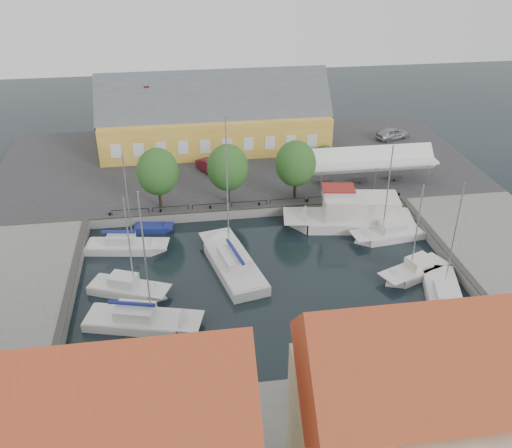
{
  "coord_description": "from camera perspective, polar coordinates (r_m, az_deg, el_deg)",
  "views": [
    {
      "loc": [
        -6.94,
        -40.82,
        27.87
      ],
      "look_at": [
        0.0,
        6.0,
        1.5
      ],
      "focal_mm": 40.0,
      "sensor_mm": 36.0,
      "label": 1
    }
  ],
  "objects": [
    {
      "name": "tent_canopy",
      "position": [
        63.9,
        11.44,
        6.29
      ],
      "size": [
        14.0,
        4.0,
        2.83
      ],
      "color": "silver",
      "rests_on": "north_quay"
    },
    {
      "name": "east_boat_a",
      "position": [
        56.2,
        13.13,
        -1.14
      ],
      "size": [
        7.27,
        3.21,
        10.18
      ],
      "color": "silver",
      "rests_on": "ground"
    },
    {
      "name": "car_red",
      "position": [
        65.84,
        -4.34,
        5.69
      ],
      "size": [
        3.92,
        4.89,
        1.56
      ],
      "primitive_type": "imported",
      "rotation": [
        0.0,
        0.0,
        0.56
      ],
      "color": "#5B1420",
      "rests_on": "north_quay"
    },
    {
      "name": "west_boat_c",
      "position": [
        48.42,
        -12.73,
        -6.47
      ],
      "size": [
        7.01,
        4.61,
        9.41
      ],
      "color": "silver",
      "rests_on": "ground"
    },
    {
      "name": "launch_sw",
      "position": [
        42.48,
        -15.37,
        -13.01
      ],
      "size": [
        5.53,
        3.02,
        0.98
      ],
      "color": "silver",
      "rests_on": "ground"
    },
    {
      "name": "quay_trees",
      "position": [
        57.82,
        -2.85,
        5.66
      ],
      "size": [
        18.2,
        4.2,
        6.3
      ],
      "color": "black",
      "rests_on": "north_quay"
    },
    {
      "name": "center_sailboat",
      "position": [
        50.17,
        -2.3,
        -4.15
      ],
      "size": [
        5.34,
        10.95,
        14.31
      ],
      "color": "silver",
      "rests_on": "ground"
    },
    {
      "name": "car_silver",
      "position": [
        78.11,
        13.51,
        8.81
      ],
      "size": [
        4.98,
        3.15,
        1.58
      ],
      "primitive_type": "imported",
      "rotation": [
        0.0,
        0.0,
        1.87
      ],
      "color": "#96999D",
      "rests_on": "north_quay"
    },
    {
      "name": "east_boat_c",
      "position": [
        48.52,
        18.33,
        -7.28
      ],
      "size": [
        4.83,
        8.78,
        10.85
      ],
      "color": "silver",
      "rests_on": "ground"
    },
    {
      "name": "trawler",
      "position": [
        57.33,
        9.73,
        0.74
      ],
      "size": [
        13.33,
        5.78,
        5.0
      ],
      "color": "silver",
      "rests_on": "ground"
    },
    {
      "name": "west_boat_d",
      "position": [
        44.82,
        -11.46,
        -9.58
      ],
      "size": [
        9.27,
        4.92,
        11.94
      ],
      "color": "silver",
      "rests_on": "ground"
    },
    {
      "name": "quay_edge_fittings",
      "position": [
        53.32,
        0.22,
        -1.06
      ],
      "size": [
        56.0,
        24.72,
        0.4
      ],
      "color": "#383533",
      "rests_on": "north_quay"
    },
    {
      "name": "launch_nw",
      "position": [
        57.07,
        -10.22,
        -0.51
      ],
      "size": [
        3.97,
        2.09,
        0.88
      ],
      "color": "navy",
      "rests_on": "ground"
    },
    {
      "name": "ground",
      "position": [
        49.91,
        1.01,
        -4.83
      ],
      "size": [
        140.0,
        140.0,
        0.0
      ],
      "primitive_type": "plane",
      "color": "black",
      "rests_on": "ground"
    },
    {
      "name": "west_boat_a",
      "position": [
        54.19,
        -12.94,
        -2.31
      ],
      "size": [
        7.87,
        3.34,
        10.29
      ],
      "color": "silver",
      "rests_on": "ground"
    },
    {
      "name": "townhouses",
      "position": [
        29.56,
        12.9,
        -20.11
      ],
      "size": [
        36.3,
        8.5,
        12.0
      ],
      "color": "beige",
      "rests_on": "south_bank"
    },
    {
      "name": "east_boat_b",
      "position": [
        51.31,
        15.66,
        -4.66
      ],
      "size": [
        6.91,
        4.56,
        9.35
      ],
      "color": "silver",
      "rests_on": "ground"
    },
    {
      "name": "warehouse",
      "position": [
        73.17,
        -4.66,
        10.34
      ],
      "size": [
        28.56,
        14.0,
        9.55
      ],
      "color": "gold",
      "rests_on": "north_quay"
    },
    {
      "name": "north_quay",
      "position": [
        69.78,
        -2.06,
        6.01
      ],
      "size": [
        56.0,
        26.0,
        1.0
      ],
      "primitive_type": "cube",
      "color": "#2D2D30",
      "rests_on": "ground"
    }
  ]
}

